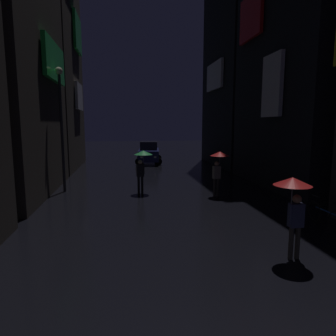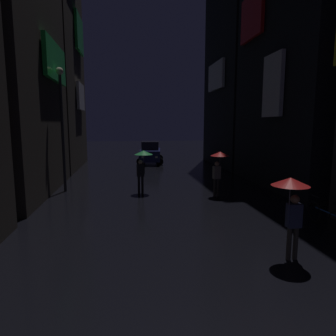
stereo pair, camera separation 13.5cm
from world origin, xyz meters
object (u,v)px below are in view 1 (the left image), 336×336
at_px(pedestrian_midstreet_left_red, 294,195).
at_px(bicycle_parked_at_storefront, 325,215).
at_px(pedestrian_far_right_red, 219,161).
at_px(streetlamp_left_far, 61,116).
at_px(pedestrian_foreground_left_green, 142,160).
at_px(car_distant, 149,153).

xyz_separation_m(pedestrian_midstreet_left_red, bicycle_parked_at_storefront, (2.51, 2.13, -1.28)).
distance_m(pedestrian_far_right_red, pedestrian_midstreet_left_red, 6.87).
height_order(pedestrian_midstreet_left_red, streetlamp_left_far, streetlamp_left_far).
xyz_separation_m(pedestrian_far_right_red, bicycle_parked_at_storefront, (2.17, -4.74, -1.28)).
xyz_separation_m(pedestrian_foreground_left_green, pedestrian_midstreet_left_red, (3.18, -7.99, 0.00)).
xyz_separation_m(bicycle_parked_at_storefront, car_distant, (-4.39, 17.31, 0.54)).
relative_size(pedestrian_far_right_red, streetlamp_left_far, 0.35).
bearing_deg(streetlamp_left_far, car_distant, 63.64).
relative_size(pedestrian_midstreet_left_red, streetlamp_left_far, 0.35).
distance_m(pedestrian_foreground_left_green, streetlamp_left_far, 4.54).
bearing_deg(car_distant, pedestrian_foreground_left_green, -96.48).
relative_size(bicycle_parked_at_storefront, streetlamp_left_far, 0.30).
height_order(pedestrian_foreground_left_green, pedestrian_midstreet_left_red, same).
bearing_deg(pedestrian_foreground_left_green, pedestrian_midstreet_left_red, -68.28).
relative_size(pedestrian_far_right_red, bicycle_parked_at_storefront, 1.16).
relative_size(car_distant, streetlamp_left_far, 0.70).
distance_m(car_distant, streetlamp_left_far, 12.07).
xyz_separation_m(pedestrian_far_right_red, pedestrian_midstreet_left_red, (-0.34, -6.86, 0.00)).
bearing_deg(pedestrian_far_right_red, streetlamp_left_far, 164.50).
bearing_deg(pedestrian_midstreet_left_red, pedestrian_foreground_left_green, 111.72).
bearing_deg(pedestrian_far_right_red, pedestrian_midstreet_left_red, -92.85).
distance_m(pedestrian_foreground_left_green, bicycle_parked_at_storefront, 8.27).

